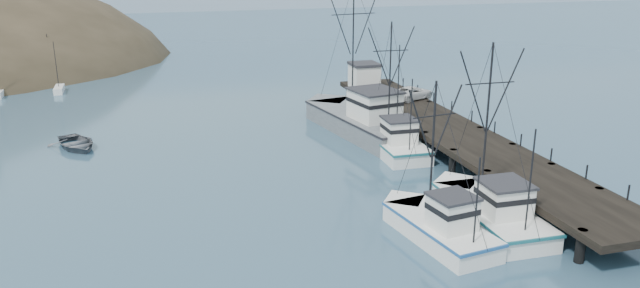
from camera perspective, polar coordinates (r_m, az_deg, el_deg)
The scene contains 11 objects.
ground at distance 36.20m, azimuth 3.92°, elevation -10.24°, with size 400.00×400.00×0.00m, color #2D4D65.
pier at distance 54.65m, azimuth 12.04°, elevation 0.99°, with size 6.00×44.00×2.00m.
distant_ridge at distance 201.85m, azimuth -10.40°, elevation 12.36°, with size 360.00×40.00×26.00m, color #9EB2C6.
distant_ridge_far at distance 217.58m, azimuth -24.32°, elevation 11.48°, with size 180.00×25.00×18.00m, color silver.
trawler_near at distance 41.56m, azimuth 15.15°, elevation -5.81°, with size 4.00×11.59×11.73m.
trawler_mid at distance 38.58m, azimuth 10.64°, elevation -7.35°, with size 4.48×9.85×9.90m.
trawler_far at distance 54.47m, azimuth 6.60°, elevation 0.25°, with size 3.86×11.03×11.33m.
work_vessel at distance 59.66m, azimuth 3.75°, elevation 2.26°, with size 7.76×17.61×14.38m.
pier_shed at distance 69.60m, azimuth 4.07°, elevation 6.30°, with size 3.00×3.20×2.80m.
pickup_truck at distance 64.92m, azimuth 8.46°, elevation 4.66°, with size 2.21×4.78×1.33m, color silver.
motorboat at distance 59.05m, azimuth -21.36°, elevation -0.33°, with size 4.02×5.63×1.17m, color #585B62.
Camera 1 is at (-11.31, -30.02, 16.77)m, focal length 35.00 mm.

